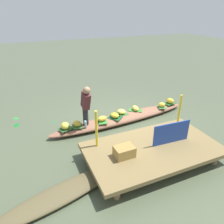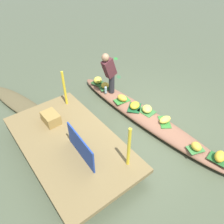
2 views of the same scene
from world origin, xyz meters
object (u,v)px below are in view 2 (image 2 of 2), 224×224
Objects in this scene: moored_boat at (22,105)px; banana_bunch_2 at (122,98)px; banana_bunch_0 at (105,85)px; banana_bunch_1 at (147,109)px; banana_bunch_4 at (135,105)px; banana_bunch_3 at (196,146)px; banana_bunch_5 at (165,120)px; banana_bunch_6 at (220,156)px; banana_bunch_7 at (98,80)px; vendor_boat at (144,116)px; water_bottle at (106,90)px; produce_crate at (51,118)px; vendor_person at (109,71)px; market_banner at (81,147)px.

moored_boat is 9.47× the size of banana_bunch_2.
banana_bunch_1 is (-1.53, -0.20, -0.00)m from banana_bunch_0.
banana_bunch_2 is 0.45m from banana_bunch_4.
banana_bunch_3 is 0.75× the size of banana_bunch_5.
banana_bunch_5 is at bearing -174.35° from banana_bunch_1.
banana_bunch_2 is 2.75m from banana_bunch_6.
moored_boat is at bearing 39.24° from banana_bunch_5.
vendor_boat is at bearing -176.05° from banana_bunch_7.
banana_bunch_5 is at bearing -168.23° from water_bottle.
vendor_boat is 16.67× the size of banana_bunch_1.
banana_bunch_2 is 0.67× the size of produce_crate.
banana_bunch_7 is 2.15m from produce_crate.
water_bottle reaches higher than banana_bunch_1.
banana_bunch_7 is (3.42, 0.14, 0.02)m from banana_bunch_3.
banana_bunch_5 is 2.45m from banana_bunch_7.
banana_bunch_7 is (1.58, 0.07, 0.02)m from banana_bunch_4.
banana_bunch_2 is 1.33m from banana_bunch_5.
banana_bunch_2 reaches higher than banana_bunch_5.
banana_bunch_6 is at bearing -174.31° from vendor_person.
produce_crate is at bearing 60.92° from vendor_boat.
vendor_person is at bearing -130.07° from water_bottle.
banana_bunch_4 is at bearing -69.80° from market_banner.
banana_bunch_2 is at bearing 15.28° from banana_bunch_1.
moored_boat is 9.63× the size of banana_bunch_6.
banana_bunch_3 is 1.24× the size of water_bottle.
banana_bunch_7 is (1.88, 0.21, 0.02)m from banana_bunch_1.
banana_bunch_4 is at bearing -172.83° from banana_bunch_2.
vendor_boat is 0.61m from banana_bunch_5.
banana_bunch_4 is (-0.45, -0.06, -0.00)m from banana_bunch_2.
banana_bunch_2 is at bearing 3.37° from banana_bunch_3.
banana_bunch_6 is at bearing -175.81° from banana_bunch_7.
water_bottle reaches higher than banana_bunch_2.
banana_bunch_6 reaches higher than banana_bunch_2.
banana_bunch_7 reaches higher than banana_bunch_2.
banana_bunch_1 is 1.89m from banana_bunch_7.
banana_bunch_7 reaches higher than banana_bunch_6.
market_banner reaches higher than vendor_boat.
moored_boat is 9.31× the size of banana_bunch_4.
banana_bunch_0 reaches higher than banana_bunch_3.
banana_bunch_7 is 0.87m from vendor_person.
water_bottle reaches higher than banana_bunch_5.
banana_bunch_7 is at bearing 6.30° from banana_bunch_5.
banana_bunch_6 reaches higher than water_bottle.
banana_bunch_1 is 1.51× the size of water_bottle.
vendor_boat is 1.50m from vendor_person.
vendor_person is 0.61m from water_bottle.
banana_bunch_0 is 1.54m from banana_bunch_1.
banana_bunch_3 reaches higher than vendor_boat.
market_banner reaches higher than banana_bunch_7.
vendor_person reaches higher than vendor_boat.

